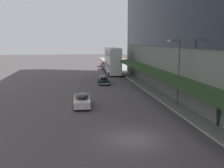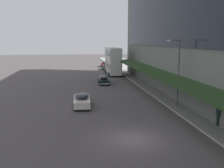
{
  "view_description": "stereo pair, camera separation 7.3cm",
  "coord_description": "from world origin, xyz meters",
  "px_view_note": "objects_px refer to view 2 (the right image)",
  "views": [
    {
      "loc": [
        -4.33,
        -17.68,
        7.48
      ],
      "look_at": [
        0.88,
        16.87,
        1.36
      ],
      "focal_mm": 40.0,
      "sensor_mm": 36.0,
      "label": 1
    },
    {
      "loc": [
        -4.25,
        -17.69,
        7.48
      ],
      "look_at": [
        0.88,
        16.87,
        1.36
      ],
      "focal_mm": 40.0,
      "sensor_mm": 36.0,
      "label": 2
    }
  ],
  "objects_px": {
    "sedan_oncoming_front": "(104,80)",
    "sedan_far_back": "(106,67)",
    "sedan_second_near": "(104,64)",
    "sedan_oncoming_rear": "(82,100)",
    "pedestrian_at_kerb": "(218,114)",
    "street_lamp": "(177,68)",
    "transit_bus_kerbside_front": "(113,60)"
  },
  "relations": [
    {
      "from": "sedan_oncoming_rear",
      "to": "sedan_second_near",
      "type": "bearing_deg",
      "value": 79.89
    },
    {
      "from": "sedan_oncoming_front",
      "to": "sedan_far_back",
      "type": "height_order",
      "value": "sedan_far_back"
    },
    {
      "from": "sedan_second_near",
      "to": "sedan_far_back",
      "type": "bearing_deg",
      "value": -93.14
    },
    {
      "from": "transit_bus_kerbside_front",
      "to": "street_lamp",
      "type": "distance_m",
      "value": 28.68
    },
    {
      "from": "sedan_oncoming_front",
      "to": "pedestrian_at_kerb",
      "type": "distance_m",
      "value": 24.56
    },
    {
      "from": "transit_bus_kerbside_front",
      "to": "pedestrian_at_kerb",
      "type": "bearing_deg",
      "value": -83.68
    },
    {
      "from": "sedan_far_back",
      "to": "pedestrian_at_kerb",
      "type": "relative_size",
      "value": 2.71
    },
    {
      "from": "sedan_second_near",
      "to": "pedestrian_at_kerb",
      "type": "xyz_separation_m",
      "value": [
        3.8,
        -51.92,
        0.43
      ]
    },
    {
      "from": "sedan_second_near",
      "to": "pedestrian_at_kerb",
      "type": "distance_m",
      "value": 52.06
    },
    {
      "from": "transit_bus_kerbside_front",
      "to": "street_lamp",
      "type": "relative_size",
      "value": 1.24
    },
    {
      "from": "pedestrian_at_kerb",
      "to": "street_lamp",
      "type": "bearing_deg",
      "value": 99.48
    },
    {
      "from": "sedan_second_near",
      "to": "sedan_oncoming_rear",
      "type": "bearing_deg",
      "value": -100.11
    },
    {
      "from": "sedan_oncoming_rear",
      "to": "sedan_oncoming_front",
      "type": "xyz_separation_m",
      "value": [
        4.21,
        14.7,
        -0.0
      ]
    },
    {
      "from": "sedan_oncoming_front",
      "to": "sedan_second_near",
      "type": "bearing_deg",
      "value": 83.02
    },
    {
      "from": "pedestrian_at_kerb",
      "to": "sedan_oncoming_front",
      "type": "bearing_deg",
      "value": 107.26
    },
    {
      "from": "sedan_second_near",
      "to": "sedan_far_back",
      "type": "xyz_separation_m",
      "value": [
        -0.41,
        -7.43,
        0.04
      ]
    },
    {
      "from": "sedan_second_near",
      "to": "street_lamp",
      "type": "height_order",
      "value": "street_lamp"
    },
    {
      "from": "transit_bus_kerbside_front",
      "to": "sedan_oncoming_rear",
      "type": "relative_size",
      "value": 1.93
    },
    {
      "from": "transit_bus_kerbside_front",
      "to": "sedan_far_back",
      "type": "relative_size",
      "value": 1.85
    },
    {
      "from": "street_lamp",
      "to": "sedan_far_back",
      "type": "bearing_deg",
      "value": 94.69
    },
    {
      "from": "sedan_far_back",
      "to": "street_lamp",
      "type": "height_order",
      "value": "street_lamp"
    },
    {
      "from": "transit_bus_kerbside_front",
      "to": "sedan_oncoming_front",
      "type": "relative_size",
      "value": 1.88
    },
    {
      "from": "street_lamp",
      "to": "sedan_oncoming_front",
      "type": "bearing_deg",
      "value": 110.11
    },
    {
      "from": "sedan_oncoming_rear",
      "to": "sedan_far_back",
      "type": "height_order",
      "value": "sedan_far_back"
    },
    {
      "from": "street_lamp",
      "to": "sedan_second_near",
      "type": "bearing_deg",
      "value": 93.41
    },
    {
      "from": "transit_bus_kerbside_front",
      "to": "sedan_oncoming_rear",
      "type": "distance_m",
      "value": 27.5
    },
    {
      "from": "sedan_second_near",
      "to": "pedestrian_at_kerb",
      "type": "relative_size",
      "value": 2.45
    },
    {
      "from": "street_lamp",
      "to": "pedestrian_at_kerb",
      "type": "bearing_deg",
      "value": -80.52
    },
    {
      "from": "sedan_oncoming_front",
      "to": "pedestrian_at_kerb",
      "type": "xyz_separation_m",
      "value": [
        7.28,
        -23.45,
        0.45
      ]
    },
    {
      "from": "sedan_oncoming_front",
      "to": "sedan_second_near",
      "type": "relative_size",
      "value": 1.09
    },
    {
      "from": "sedan_oncoming_front",
      "to": "pedestrian_at_kerb",
      "type": "height_order",
      "value": "pedestrian_at_kerb"
    },
    {
      "from": "transit_bus_kerbside_front",
      "to": "sedan_second_near",
      "type": "height_order",
      "value": "transit_bus_kerbside_front"
    }
  ]
}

